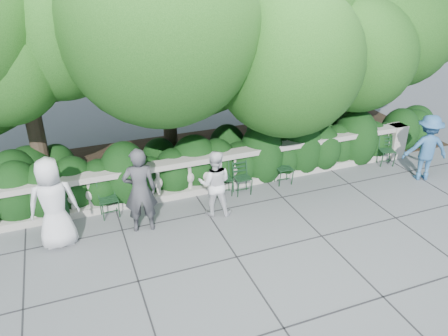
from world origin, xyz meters
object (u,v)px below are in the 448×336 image
object	(u,v)px
chair_b	(112,219)
person_casual_man	(215,183)
chair_d	(225,197)
chair_c	(244,196)
person_woman_grey	(140,190)
person_older_blue	(426,148)
person_businessman	(53,203)
chair_f	(386,167)
chair_e	(285,185)
chair_a	(63,230)

from	to	relation	value
chair_b	person_casual_man	bearing A→B (deg)	-19.18
chair_b	chair_d	xyz separation A→B (m)	(2.80, -0.01, 0.00)
chair_d	chair_b	bearing A→B (deg)	-173.15
chair_c	person_casual_man	world-z (taller)	person_casual_man
person_woman_grey	person_older_blue	bearing A→B (deg)	-175.14
chair_b	person_businessman	bearing A→B (deg)	-157.22
person_businessman	chair_f	bearing A→B (deg)	-177.03
chair_d	person_woman_grey	bearing A→B (deg)	-156.59
chair_b	chair_e	world-z (taller)	same
chair_b	person_businessman	xyz separation A→B (m)	(-1.14, -0.58, 0.99)
person_businessman	person_woman_grey	world-z (taller)	person_businessman
chair_c	person_older_blue	size ratio (longest dim) A/B	0.47
chair_a	chair_f	bearing A→B (deg)	-3.45
chair_f	person_older_blue	world-z (taller)	person_older_blue
chair_b	chair_e	bearing A→B (deg)	-4.43
chair_c	chair_e	world-z (taller)	same
chair_b	chair_d	size ratio (longest dim) A/B	1.00
chair_c	person_businessman	xyz separation A→B (m)	(-4.41, -0.45, 0.99)
chair_a	person_businessman	size ratio (longest dim) A/B	0.42
chair_f	chair_c	bearing A→B (deg)	-161.67
chair_d	person_older_blue	distance (m)	5.50
chair_d	person_older_blue	xyz separation A→B (m)	(5.34, -0.95, 0.90)
chair_b	chair_a	bearing A→B (deg)	179.98
chair_c	person_businessman	world-z (taller)	person_businessman
chair_e	person_casual_man	xyz separation A→B (m)	(-2.20, -0.60, 0.80)
chair_f	person_woman_grey	xyz separation A→B (m)	(-7.16, -0.58, 0.97)
chair_c	chair_e	xyz separation A→B (m)	(1.23, 0.12, 0.00)
chair_a	person_woman_grey	world-z (taller)	person_woman_grey
chair_b	chair_f	xyz separation A→B (m)	(7.76, -0.08, 0.00)
chair_d	chair_f	xyz separation A→B (m)	(4.96, -0.07, 0.00)
chair_b	chair_c	xyz separation A→B (m)	(3.28, -0.13, 0.00)
chair_a	chair_d	bearing A→B (deg)	-2.46
person_woman_grey	person_casual_man	size ratio (longest dim) A/B	1.22
person_woman_grey	chair_f	bearing A→B (deg)	-168.17
chair_e	person_businessman	bearing A→B (deg)	-171.34
chair_c	chair_d	world-z (taller)	same
chair_c	chair_e	size ratio (longest dim) A/B	1.00
chair_b	chair_e	xyz separation A→B (m)	(4.51, -0.02, 0.00)
chair_b	person_businessman	size ratio (longest dim) A/B	0.42
chair_a	person_businessman	world-z (taller)	person_businessman
person_woman_grey	chair_a	bearing A→B (deg)	-11.82
chair_a	chair_e	world-z (taller)	same
chair_a	chair_f	size ratio (longest dim) A/B	1.00
chair_c	person_older_blue	xyz separation A→B (m)	(4.87, -0.83, 0.90)
person_older_blue	person_woman_grey	bearing A→B (deg)	17.72
person_casual_man	chair_d	bearing A→B (deg)	-106.78
chair_d	chair_c	bearing A→B (deg)	-7.61
chair_e	person_older_blue	size ratio (longest dim) A/B	0.47
chair_a	chair_e	bearing A→B (deg)	-2.85
chair_f	person_casual_man	size ratio (longest dim) A/B	0.53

